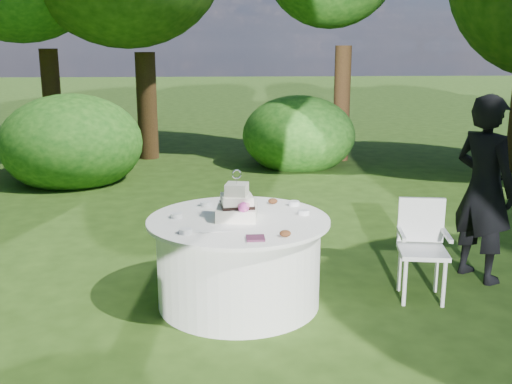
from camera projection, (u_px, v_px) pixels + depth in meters
ground at (239, 302)px, 5.27m from camera, size 80.00×80.00×0.00m
napkins at (256, 238)px, 4.54m from camera, size 0.14×0.14×0.02m
feather_plume at (204, 231)px, 4.72m from camera, size 0.48×0.07×0.01m
guest at (484, 189)px, 5.63m from camera, size 0.67×0.77×1.78m
table at (239, 261)px, 5.18m from camera, size 1.56×1.56×0.77m
cake at (237, 206)px, 5.06m from camera, size 0.37×0.38×0.43m
chair at (422, 241)px, 5.30m from camera, size 0.48×0.47×0.88m
votives at (235, 213)px, 5.19m from camera, size 1.20×0.93×0.04m
petal_cups at (278, 216)px, 5.08m from camera, size 0.09×1.08×0.05m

